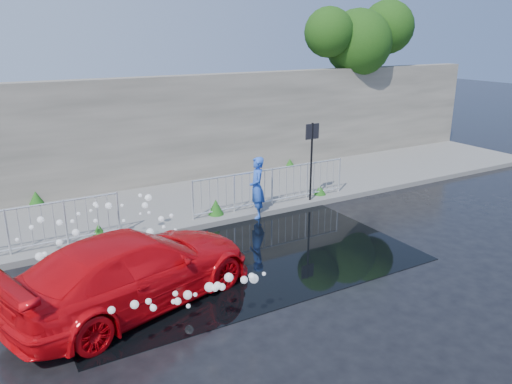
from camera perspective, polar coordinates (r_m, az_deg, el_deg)
ground at (r=10.72m, az=-2.44°, el=-9.90°), size 90.00×90.00×0.00m
pavement at (r=14.95m, az=-11.40°, el=-1.75°), size 30.00×4.00×0.15m
curb at (r=13.18m, az=-8.54°, el=-4.25°), size 30.00×0.25×0.16m
retaining_wall at (r=16.52m, az=-14.30°, el=6.47°), size 30.00×0.60×3.50m
puddle at (r=11.72m, az=-2.56°, el=-7.34°), size 8.00×5.00×0.01m
sign_post at (r=14.73m, az=6.39°, el=4.88°), size 0.45×0.06×2.50m
tree at (r=21.16m, az=11.92°, el=16.91°), size 5.03×2.65×6.28m
railing_left at (r=12.53m, az=-26.56°, el=-3.98°), size 5.05×0.05×1.10m
railing_right at (r=14.53m, az=1.85°, el=0.77°), size 5.05×0.05×1.10m
weeds at (r=14.29m, az=-12.05°, el=-1.65°), size 12.17×3.93×0.44m
water_spray at (r=10.64m, az=-13.61°, el=-6.13°), size 3.65×5.50×1.02m
red_car at (r=9.78m, az=-13.72°, el=-8.61°), size 5.27×3.36×1.42m
person at (r=13.85m, az=0.11°, el=0.51°), size 0.61×0.74×1.74m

